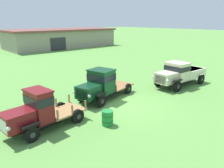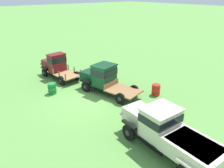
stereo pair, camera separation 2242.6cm
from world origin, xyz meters
name	(u,v)px [view 2 (the right image)]	position (x,y,z in m)	size (l,w,h in m)	color
ground_plane	(84,102)	(0.00, 0.00, 0.00)	(240.00, 240.00, 0.00)	#5B9342
vintage_truck_foreground_near	(56,65)	(-5.94, 0.81, 1.11)	(4.70, 2.21, 2.24)	black
vintage_truck_second_in_line	(103,77)	(-0.58, 2.18, 1.19)	(5.52, 2.91, 2.27)	black
vintage_truck_midrow_center	(167,131)	(7.01, 0.38, 1.12)	(5.73, 2.43, 2.15)	black
oil_drum_beside_row	(52,88)	(-2.79, -1.16, 0.43)	(0.66, 0.66, 0.86)	#1E7F33
oil_drum_near_fence	(156,90)	(2.54, 4.94, 0.44)	(0.67, 0.67, 0.87)	red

